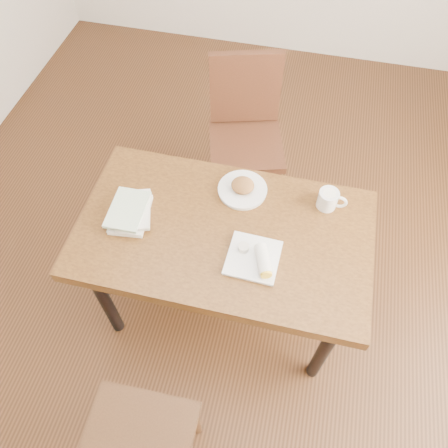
% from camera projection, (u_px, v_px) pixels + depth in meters
% --- Properties ---
extents(ground, '(4.00, 5.00, 0.01)m').
position_uv_depth(ground, '(224.00, 303.00, 2.50)').
color(ground, '#472814').
rests_on(ground, ground).
extents(room_walls, '(4.02, 5.02, 2.80)m').
position_uv_depth(room_walls, '(224.00, 46.00, 1.15)').
color(room_walls, silver).
rests_on(room_walls, ground).
extents(table, '(1.27, 0.74, 0.75)m').
position_uv_depth(table, '(224.00, 241.00, 1.95)').
color(table, brown).
rests_on(table, ground).
extents(chair_far, '(0.52, 0.52, 0.95)m').
position_uv_depth(chair_far, '(245.00, 126.00, 2.53)').
color(chair_far, '#462114').
rests_on(chair_far, ground).
extents(plate_scone, '(0.23, 0.23, 0.07)m').
position_uv_depth(plate_scone, '(243.00, 188.00, 1.98)').
color(plate_scone, white).
rests_on(plate_scone, table).
extents(coffee_mug, '(0.13, 0.09, 0.09)m').
position_uv_depth(coffee_mug, '(329.00, 199.00, 1.92)').
color(coffee_mug, white).
rests_on(coffee_mug, table).
extents(plate_burrito, '(0.22, 0.22, 0.07)m').
position_uv_depth(plate_burrito, '(256.00, 258.00, 1.78)').
color(plate_burrito, white).
rests_on(plate_burrito, table).
extents(book_stack, '(0.21, 0.25, 0.06)m').
position_uv_depth(book_stack, '(131.00, 212.00, 1.90)').
color(book_stack, white).
rests_on(book_stack, table).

